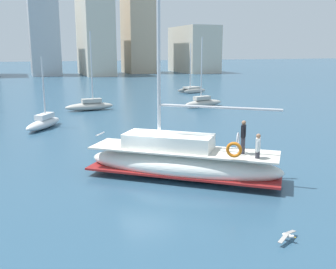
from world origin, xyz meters
TOP-DOWN VIEW (x-y plane):
  - ground_plane at (0.00, 0.00)m, footprint 400.00×400.00m
  - main_sailboat at (1.54, -0.74)m, footprint 9.01×7.85m
  - moored_sloop_near at (17.91, 34.49)m, footprint 4.34×2.84m
  - moored_sloop_far at (13.25, 20.95)m, footprint 4.96×2.10m
  - moored_catamaran at (1.09, 22.76)m, footprint 5.08×1.48m
  - moored_cutter_right at (-3.98, 14.59)m, footprint 3.52×4.57m
  - seagull at (2.35, -7.99)m, footprint 1.07×0.67m
  - waterfront_buildings at (2.81, 83.77)m, footprint 84.80×22.89m

SIDE VIEW (x-z plane):
  - ground_plane at x=0.00m, z-range 0.00..0.00m
  - seagull at x=2.35m, z-range 0.12..0.30m
  - moored_cutter_right at x=-3.98m, z-range -2.33..3.32m
  - moored_sloop_near at x=17.91m, z-range -3.02..4.06m
  - moored_sloop_far at x=13.25m, z-range -3.21..4.29m
  - moored_catamaran at x=1.09m, z-range -3.44..4.56m
  - main_sailboat at x=1.54m, z-range -6.15..7.99m
  - waterfront_buildings at x=2.81m, z-range -4.23..20.99m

